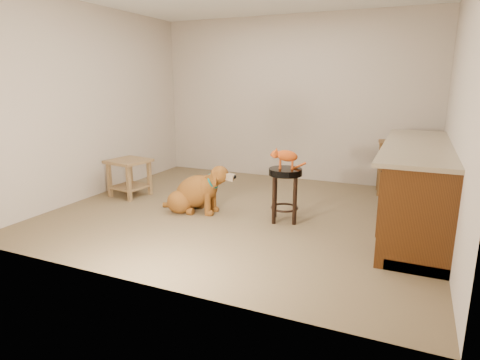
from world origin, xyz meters
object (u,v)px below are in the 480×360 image
at_px(golden_retriever, 196,193).
at_px(tabby_kitten, 285,156).
at_px(side_table, 129,172).
at_px(padded_stool, 285,184).
at_px(wood_stool, 392,167).

xyz_separation_m(golden_retriever, tabby_kitten, (1.11, 0.11, 0.52)).
relative_size(side_table, golden_retriever, 0.56).
distance_m(golden_retriever, tabby_kitten, 1.23).
height_order(padded_stool, tabby_kitten, tabby_kitten).
distance_m(padded_stool, wood_stool, 2.03).
height_order(side_table, tabby_kitten, tabby_kitten).
bearing_deg(tabby_kitten, golden_retriever, 169.90).
bearing_deg(side_table, wood_stool, 25.43).
height_order(wood_stool, tabby_kitten, tabby_kitten).
xyz_separation_m(wood_stool, side_table, (-3.38, -1.61, -0.05)).
bearing_deg(side_table, padded_stool, -3.01).
distance_m(padded_stool, side_table, 2.33).
relative_size(wood_stool, golden_retriever, 0.74).
relative_size(padded_stool, tabby_kitten, 1.64).
height_order(wood_stool, side_table, wood_stool).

